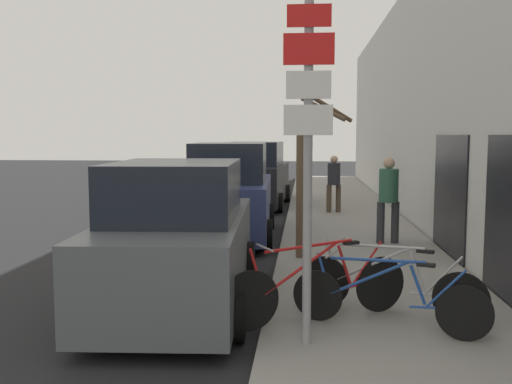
# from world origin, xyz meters

# --- Properties ---
(ground_plane) EXTENTS (80.00, 80.00, 0.00)m
(ground_plane) POSITION_xyz_m (0.00, 11.20, 0.00)
(ground_plane) COLOR black
(sidewalk_curb) EXTENTS (3.20, 32.00, 0.15)m
(sidewalk_curb) POSITION_xyz_m (2.60, 14.00, 0.07)
(sidewalk_curb) COLOR gray
(sidewalk_curb) RESTS_ON ground
(building_facade) EXTENTS (0.23, 32.00, 6.50)m
(building_facade) POSITION_xyz_m (4.35, 13.91, 3.23)
(building_facade) COLOR silver
(building_facade) RESTS_ON ground
(signpost) EXTENTS (0.52, 0.12, 3.72)m
(signpost) POSITION_xyz_m (1.52, 4.41, 2.27)
(signpost) COLOR #939399
(signpost) RESTS_ON sidewalk_curb
(bicycle_0) EXTENTS (2.18, 0.84, 0.85)m
(bicycle_0) POSITION_xyz_m (2.46, 4.94, 0.52)
(bicycle_0) COLOR black
(bicycle_0) RESTS_ON sidewalk_curb
(bicycle_1) EXTENTS (2.23, 1.25, 0.98)m
(bicycle_1) POSITION_xyz_m (1.67, 5.20, 0.57)
(bicycle_1) COLOR black
(bicycle_1) RESTS_ON sidewalk_curb
(bicycle_2) EXTENTS (2.16, 1.05, 0.91)m
(bicycle_2) POSITION_xyz_m (2.55, 5.46, 0.54)
(bicycle_2) COLOR black
(bicycle_2) RESTS_ON sidewalk_curb
(parked_car_0) EXTENTS (2.19, 4.59, 2.04)m
(parked_car_0) POSITION_xyz_m (-0.26, 6.14, 0.94)
(parked_car_0) COLOR #51565B
(parked_car_0) RESTS_ON ground
(parked_car_1) EXTENTS (2.15, 4.52, 2.22)m
(parked_car_1) POSITION_xyz_m (-0.23, 11.48, 1.01)
(parked_car_1) COLOR navy
(parked_car_1) RESTS_ON ground
(parked_car_2) EXTENTS (2.24, 4.78, 2.18)m
(parked_car_2) POSITION_xyz_m (-0.16, 17.42, 1.00)
(parked_car_2) COLOR black
(parked_car_2) RESTS_ON ground
(pedestrian_near) EXTENTS (0.47, 0.40, 1.79)m
(pedestrian_near) POSITION_xyz_m (3.23, 10.38, 1.18)
(pedestrian_near) COLOR #333338
(pedestrian_near) RESTS_ON sidewalk_curb
(pedestrian_far) EXTENTS (0.43, 0.37, 1.66)m
(pedestrian_far) POSITION_xyz_m (2.33, 15.13, 1.11)
(pedestrian_far) COLOR #4C3D2D
(pedestrian_far) RESTS_ON sidewalk_curb
(street_tree) EXTENTS (1.05, 1.15, 3.35)m
(street_tree) POSITION_xyz_m (1.48, 8.82, 1.66)
(street_tree) COLOR brown
(street_tree) RESTS_ON sidewalk_curb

